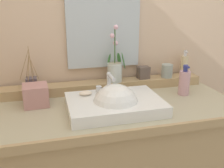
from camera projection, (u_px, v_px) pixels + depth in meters
wall_back at (95, 25)px, 1.66m from camera, size 3.02×0.20×2.45m
vanity_cabinet at (111, 168)px, 1.53m from camera, size 1.40×0.62×0.84m
back_ledge at (102, 86)px, 1.61m from camera, size 1.32×0.11×0.06m
sink_basin at (115, 106)px, 1.32m from camera, size 0.49×0.35×0.27m
soap_bar at (85, 93)px, 1.37m from camera, size 0.07×0.04×0.02m
potted_plant at (115, 69)px, 1.58m from camera, size 0.12×0.09×0.35m
soap_dispenser at (184, 65)px, 1.74m from camera, size 0.05×0.05×0.17m
tumbler_cup at (167, 71)px, 1.68m from camera, size 0.07×0.07×0.09m
reed_diffuser at (32, 82)px, 1.48m from camera, size 0.11×0.08×0.24m
trinket_box at (143, 73)px, 1.66m from camera, size 0.08×0.06×0.08m
lotion_bottle at (184, 82)px, 1.53m from camera, size 0.07×0.07×0.18m
tissue_box at (36, 95)px, 1.37m from camera, size 0.14×0.14×0.11m
mirror at (104, 30)px, 1.57m from camera, size 0.46×0.02×0.47m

